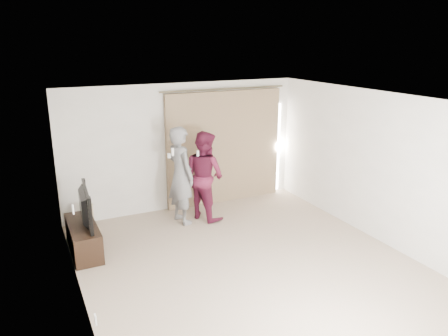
{
  "coord_description": "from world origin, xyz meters",
  "views": [
    {
      "loc": [
        -3.02,
        -5.47,
        3.42
      ],
      "look_at": [
        0.18,
        1.2,
        1.23
      ],
      "focal_mm": 35.0,
      "sensor_mm": 36.0,
      "label": 1
    }
  ],
  "objects_px": {
    "tv_console": "(83,238)",
    "person_woman": "(205,175)",
    "tv": "(80,207)",
    "person_man": "(181,175)"
  },
  "relations": [
    {
      "from": "person_woman",
      "to": "person_man",
      "type": "bearing_deg",
      "value": 180.0
    },
    {
      "from": "person_man",
      "to": "tv",
      "type": "bearing_deg",
      "value": -166.29
    },
    {
      "from": "person_man",
      "to": "person_woman",
      "type": "xyz_separation_m",
      "value": [
        0.49,
        -0.0,
        -0.07
      ]
    },
    {
      "from": "tv_console",
      "to": "person_man",
      "type": "xyz_separation_m",
      "value": [
        1.92,
        0.47,
        0.7
      ]
    },
    {
      "from": "tv",
      "to": "person_woman",
      "type": "height_order",
      "value": "person_woman"
    },
    {
      "from": "person_man",
      "to": "person_woman",
      "type": "bearing_deg",
      "value": -0.0
    },
    {
      "from": "person_woman",
      "to": "tv",
      "type": "bearing_deg",
      "value": -169.01
    },
    {
      "from": "tv_console",
      "to": "person_woman",
      "type": "relative_size",
      "value": 0.72
    },
    {
      "from": "tv_console",
      "to": "person_man",
      "type": "relative_size",
      "value": 0.67
    },
    {
      "from": "tv_console",
      "to": "person_woman",
      "type": "distance_m",
      "value": 2.53
    }
  ]
}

